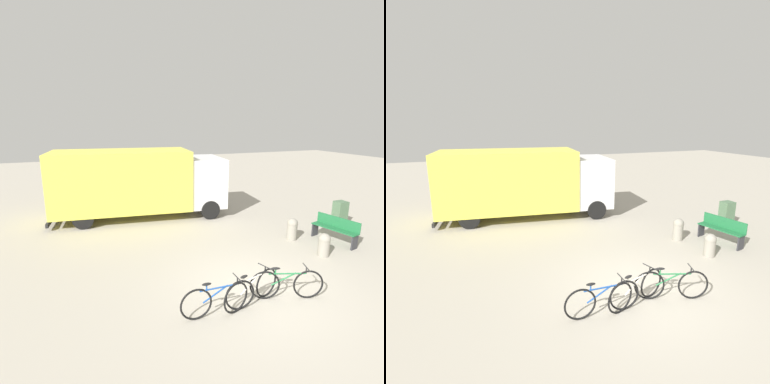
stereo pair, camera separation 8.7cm
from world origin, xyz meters
The scene contains 9 objects.
ground_plane centered at (0.00, 0.00, 0.00)m, with size 60.00×60.00×0.00m, color #A8A091.
delivery_truck centered at (-1.62, 7.26, 1.66)m, with size 7.81×3.45×3.01m.
park_bench centered at (4.36, 1.73, 0.51)m, with size 0.72×1.67×0.91m.
bicycle_near centered at (-1.40, -0.55, 0.39)m, with size 1.81×0.44×0.84m.
bicycle_middle centered at (-0.49, -0.47, 0.39)m, with size 1.75×0.62×0.84m.
bicycle_far centered at (0.41, -0.58, 0.39)m, with size 1.73×0.68×0.84m.
bollard_near_bench centered at (3.11, 0.97, 0.41)m, with size 0.37×0.37×0.76m.
bollard_far_bench centered at (3.06, 2.47, 0.44)m, with size 0.38×0.38×0.81m.
utility_box centered at (5.95, 3.03, 0.51)m, with size 0.48×0.42×1.02m.
Camera 2 is at (-4.01, -5.89, 4.24)m, focal length 28.00 mm.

